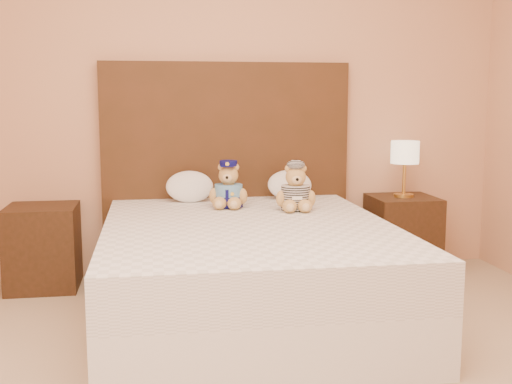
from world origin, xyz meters
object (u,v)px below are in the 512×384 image
pillow_right (290,183)px  lamp (405,155)px  nightstand_left (43,247)px  bed (248,271)px  teddy_police (229,184)px  nightstand_right (402,234)px  teddy_prisoner (296,187)px  pillow_left (190,185)px

pillow_right → lamp: bearing=-2.1°
nightstand_left → lamp: bearing=0.0°
bed → teddy_police: (-0.04, 0.55, 0.43)m
nightstand_right → pillow_right: pillow_right is taller
bed → teddy_prisoner: bearing=46.2°
nightstand_left → teddy_prisoner: (1.61, -0.42, 0.42)m
bed → teddy_prisoner: size_ratio=6.80×
nightstand_left → pillow_right: size_ratio=1.76×
nightstand_right → pillow_left: bearing=178.9°
lamp → teddy_prisoner: size_ratio=1.36×
lamp → teddy_prisoner: 1.00m
pillow_right → nightstand_right: bearing=-2.1°
teddy_police → pillow_right: teddy_police is taller
bed → lamp: 1.59m
teddy_police → teddy_prisoner: size_ratio=1.02×
bed → nightstand_left: (-1.25, 0.80, -0.00)m
bed → nightstand_left: bearing=147.4°
pillow_left → pillow_right: 0.70m
bed → nightstand_right: size_ratio=3.64×
nightstand_left → nightstand_right: bearing=0.0°
lamp → pillow_left: 1.54m
nightstand_left → teddy_police: size_ratio=1.83×
teddy_police → pillow_left: (-0.23, 0.28, -0.04)m
bed → teddy_police: teddy_police is taller
nightstand_left → nightstand_right: 2.50m
teddy_prisoner → pillow_left: size_ratio=0.91×
teddy_police → pillow_left: 0.37m
nightstand_right → lamp: (-0.00, 0.00, 0.57)m
bed → nightstand_right: bearing=32.6°
bed → teddy_prisoner: 0.67m
nightstand_left → lamp: size_ratio=1.38×
bed → pillow_right: size_ratio=6.42×
teddy_police → teddy_prisoner: (0.40, -0.17, -0.00)m
pillow_left → nightstand_left: bearing=-178.2°
nightstand_left → pillow_left: pillow_left is taller
nightstand_left → nightstand_right: size_ratio=1.00×
nightstand_left → pillow_right: 1.72m
pillow_right → nightstand_left: bearing=-179.0°
lamp → teddy_prisoner: bearing=-154.5°
lamp → pillow_right: (-0.83, 0.03, -0.19)m
nightstand_left → bed: bearing=-32.6°
bed → nightstand_left: 1.48m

